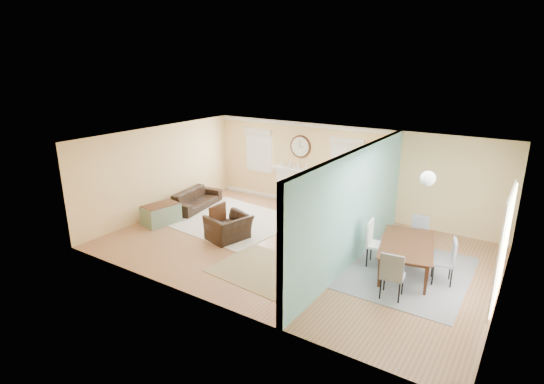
# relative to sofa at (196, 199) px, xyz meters

# --- Properties ---
(floor) EXTENTS (9.00, 9.00, 0.00)m
(floor) POSITION_rel_sofa_xyz_m (3.98, -0.85, -0.28)
(floor) COLOR #8E5C39
(floor) RESTS_ON ground
(wall_back) EXTENTS (9.00, 0.02, 2.60)m
(wall_back) POSITION_rel_sofa_xyz_m (3.98, 2.15, 1.02)
(wall_back) COLOR #EDC078
(wall_back) RESTS_ON ground
(wall_front) EXTENTS (9.00, 0.02, 2.60)m
(wall_front) POSITION_rel_sofa_xyz_m (3.98, -3.85, 1.02)
(wall_front) COLOR #EDC078
(wall_front) RESTS_ON ground
(wall_left) EXTENTS (0.02, 6.00, 2.60)m
(wall_left) POSITION_rel_sofa_xyz_m (-0.52, -0.85, 1.02)
(wall_left) COLOR #EDC078
(wall_left) RESTS_ON ground
(wall_right) EXTENTS (0.02, 6.00, 2.60)m
(wall_right) POSITION_rel_sofa_xyz_m (8.48, -0.85, 1.02)
(wall_right) COLOR #EDC078
(wall_right) RESTS_ON ground
(ceiling) EXTENTS (9.00, 6.00, 0.02)m
(ceiling) POSITION_rel_sofa_xyz_m (3.98, -0.85, 2.32)
(ceiling) COLOR white
(ceiling) RESTS_ON wall_back
(partition) EXTENTS (0.17, 6.00, 2.60)m
(partition) POSITION_rel_sofa_xyz_m (5.49, -0.57, 1.07)
(partition) COLOR #EDC078
(partition) RESTS_ON ground
(fireplace) EXTENTS (1.70, 0.30, 1.17)m
(fireplace) POSITION_rel_sofa_xyz_m (2.48, 2.03, 0.31)
(fireplace) COLOR white
(fireplace) RESTS_ON ground
(wall_clock) EXTENTS (0.70, 0.07, 0.70)m
(wall_clock) POSITION_rel_sofa_xyz_m (2.48, 2.12, 1.57)
(wall_clock) COLOR #4F2815
(wall_clock) RESTS_ON wall_back
(window_left) EXTENTS (1.05, 0.13, 1.42)m
(window_left) POSITION_rel_sofa_xyz_m (0.93, 2.10, 1.38)
(window_left) COLOR white
(window_left) RESTS_ON wall_back
(window_right) EXTENTS (1.05, 0.13, 1.42)m
(window_right) POSITION_rel_sofa_xyz_m (4.03, 2.10, 1.38)
(window_right) COLOR white
(window_right) RESTS_ON wall_back
(french_doors) EXTENTS (0.06, 1.70, 2.20)m
(french_doors) POSITION_rel_sofa_xyz_m (8.43, -0.85, 0.82)
(french_doors) COLOR white
(french_doors) RESTS_ON ground
(pendant) EXTENTS (0.30, 0.30, 0.55)m
(pendant) POSITION_rel_sofa_xyz_m (6.98, -0.85, 1.92)
(pendant) COLOR gold
(pendant) RESTS_ON ceiling
(rug_cream) EXTENTS (3.59, 3.20, 0.02)m
(rug_cream) POSITION_rel_sofa_xyz_m (1.57, -0.27, -0.27)
(rug_cream) COLOR beige
(rug_cream) RESTS_ON floor
(rug_jute) EXTENTS (2.31, 1.95, 0.01)m
(rug_jute) POSITION_rel_sofa_xyz_m (4.11, -2.21, -0.28)
(rug_jute) COLOR #9D8A64
(rug_jute) RESTS_ON floor
(rug_grey) EXTENTS (2.49, 3.11, 0.01)m
(rug_grey) POSITION_rel_sofa_xyz_m (6.69, -0.61, -0.28)
(rug_grey) COLOR gray
(rug_grey) RESTS_ON floor
(sofa) EXTENTS (1.06, 2.03, 0.56)m
(sofa) POSITION_rel_sofa_xyz_m (0.00, 0.00, 0.00)
(sofa) COLOR black
(sofa) RESTS_ON floor
(eames_chair) EXTENTS (1.10, 1.19, 0.65)m
(eames_chair) POSITION_rel_sofa_xyz_m (2.39, -1.34, 0.04)
(eames_chair) COLOR black
(eames_chair) RESTS_ON floor
(green_chair) EXTENTS (0.83, 0.85, 0.70)m
(green_chair) POSITION_rel_sofa_xyz_m (4.42, 1.17, 0.07)
(green_chair) COLOR #028254
(green_chair) RESTS_ON floor
(trunk) EXTENTS (0.76, 1.07, 0.56)m
(trunk) POSITION_rel_sofa_xyz_m (0.10, -1.51, -0.00)
(trunk) COLOR gray
(trunk) RESTS_ON floor
(credenza) EXTENTS (0.47, 1.37, 0.80)m
(credenza) POSITION_rel_sofa_xyz_m (5.12, 0.72, 0.12)
(credenza) COLOR olive
(credenza) RESTS_ON floor
(tv) EXTENTS (0.18, 1.11, 0.64)m
(tv) POSITION_rel_sofa_xyz_m (5.10, 0.72, 0.84)
(tv) COLOR black
(tv) RESTS_ON credenza
(garden_stool) EXTENTS (0.36, 0.36, 0.53)m
(garden_stool) POSITION_rel_sofa_xyz_m (5.11, -0.51, -0.02)
(garden_stool) COLOR white
(garden_stool) RESTS_ON floor
(potted_plant) EXTENTS (0.45, 0.40, 0.44)m
(potted_plant) POSITION_rel_sofa_xyz_m (5.11, -0.51, 0.47)
(potted_plant) COLOR #337F33
(potted_plant) RESTS_ON garden_stool
(dining_table) EXTENTS (1.45, 2.10, 0.67)m
(dining_table) POSITION_rel_sofa_xyz_m (6.69, -0.61, 0.05)
(dining_table) COLOR #4F2815
(dining_table) RESTS_ON floor
(dining_chair_n) EXTENTS (0.40, 0.40, 0.90)m
(dining_chair_n) POSITION_rel_sofa_xyz_m (6.60, 0.47, 0.24)
(dining_chair_n) COLOR gray
(dining_chair_n) RESTS_ON floor
(dining_chair_s) EXTENTS (0.48, 0.48, 0.98)m
(dining_chair_s) POSITION_rel_sofa_xyz_m (6.74, -1.79, 0.29)
(dining_chair_s) COLOR gray
(dining_chair_s) RESTS_ON floor
(dining_chair_w) EXTENTS (0.51, 0.51, 1.03)m
(dining_chair_w) POSITION_rel_sofa_xyz_m (6.05, -0.67, 0.33)
(dining_chair_w) COLOR white
(dining_chair_w) RESTS_ON floor
(dining_chair_e) EXTENTS (0.53, 0.53, 0.97)m
(dining_chair_e) POSITION_rel_sofa_xyz_m (7.42, -0.68, 0.29)
(dining_chair_e) COLOR gray
(dining_chair_e) RESTS_ON floor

